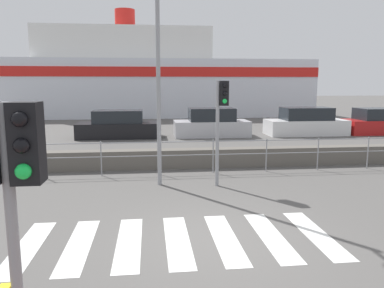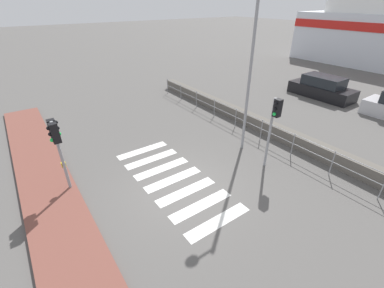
% 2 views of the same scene
% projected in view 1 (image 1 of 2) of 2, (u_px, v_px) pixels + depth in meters
% --- Properties ---
extents(ground_plane, '(160.00, 160.00, 0.00)m').
position_uv_depth(ground_plane, '(213.00, 239.00, 7.07)').
color(ground_plane, '#565451').
extents(crosswalk, '(5.85, 2.40, 0.01)m').
position_uv_depth(crosswalk, '(178.00, 240.00, 7.00)').
color(crosswalk, silver).
rests_on(crosswalk, ground_plane).
extents(seawall, '(21.97, 0.55, 0.65)m').
position_uv_depth(seawall, '(183.00, 158.00, 13.03)').
color(seawall, '#605B54').
rests_on(seawall, ground_plane).
extents(harbor_fence, '(19.81, 0.04, 1.10)m').
position_uv_depth(harbor_fence, '(186.00, 151.00, 12.11)').
color(harbor_fence, gray).
rests_on(harbor_fence, ground_plane).
extents(traffic_light_near, '(0.58, 0.41, 2.76)m').
position_uv_depth(traffic_light_near, '(8.00, 174.00, 3.13)').
color(traffic_light_near, gray).
rests_on(traffic_light_near, ground_plane).
extents(traffic_light_far, '(0.34, 0.32, 2.98)m').
position_uv_depth(traffic_light_far, '(221.00, 110.00, 10.41)').
color(traffic_light_far, gray).
rests_on(traffic_light_far, ground_plane).
extents(streetlamp, '(0.32, 1.03, 6.96)m').
position_uv_depth(streetlamp, '(158.00, 34.00, 10.04)').
color(streetlamp, gray).
rests_on(streetlamp, ground_plane).
extents(ferry_boat, '(26.59, 8.76, 9.47)m').
position_uv_depth(ferry_boat, '(154.00, 80.00, 34.84)').
color(ferry_boat, silver).
rests_on(ferry_boat, ground_plane).
extents(parked_car_black, '(4.36, 1.79, 1.49)m').
position_uv_depth(parked_car_black, '(118.00, 126.00, 20.21)').
color(parked_car_black, black).
rests_on(parked_car_black, ground_plane).
extents(parked_car_silver, '(4.14, 1.78, 1.57)m').
position_uv_depth(parked_car_silver, '(212.00, 124.00, 20.78)').
color(parked_car_silver, '#BCBCC1').
rests_on(parked_car_silver, ground_plane).
extents(parked_car_white, '(4.50, 1.82, 1.57)m').
position_uv_depth(parked_car_white, '(306.00, 123.00, 21.39)').
color(parked_car_white, silver).
rests_on(parked_car_white, ground_plane).
extents(parked_car_red, '(3.89, 1.88, 1.49)m').
position_uv_depth(parked_car_red, '(377.00, 123.00, 21.88)').
color(parked_car_red, '#B21919').
rests_on(parked_car_red, ground_plane).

